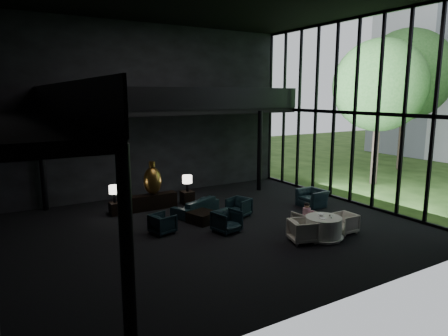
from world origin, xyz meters
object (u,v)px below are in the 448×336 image
table_lamp_right (187,180)px  console (153,202)px  child (307,211)px  dining_chair_north (305,220)px  lounge_armchair_east (239,206)px  lounge_armchair_west (163,223)px  side_table_left (116,209)px  lounge_armchair_south (227,219)px  coffee_table (203,217)px  table_lamp_left (114,190)px  side_table_right (187,198)px  dining_table (323,229)px  dining_chair_west (303,229)px  sofa (195,203)px  window_armchair (312,195)px  dining_chair_east (344,222)px  bronze_urn (153,180)px

table_lamp_right → console: bearing=179.1°
table_lamp_right → child: 5.78m
console → dining_chair_north: (3.71, -5.30, 0.05)m
table_lamp_right → lounge_armchair_east: (0.97, -2.69, -0.65)m
lounge_armchair_west → child: child is taller
side_table_left → lounge_armchair_south: size_ratio=0.54×
coffee_table → dining_chair_north: dining_chair_north is taller
table_lamp_left → table_lamp_right: 3.20m
coffee_table → child: 3.89m
side_table_right → table_lamp_right: bearing=-90.0°
dining_chair_north → side_table_left: bearing=-50.6°
coffee_table → child: size_ratio=1.56×
side_table_right → lounge_armchair_east: bearing=-70.4°
side_table_left → coffee_table: size_ratio=0.55×
lounge_armchair_south → dining_table: 3.31m
console → coffee_table: console is taller
dining_chair_north → dining_chair_west: dining_chair_west is taller
table_lamp_right → sofa: 1.66m
lounge_armchair_west → dining_chair_west: size_ratio=0.87×
console → lounge_armchair_east: bearing=-46.7°
window_armchair → dining_chair_east: 3.41m
bronze_urn → side_table_left: bronze_urn is taller
side_table_left → coffee_table: 3.69m
dining_chair_north → child: (-0.04, -0.11, 0.37)m
dining_chair_north → coffee_table: bearing=-49.3°
sofa → coffee_table: (-0.29, -1.17, -0.23)m
coffee_table → lounge_armchair_west: bearing=-168.3°
window_armchair → lounge_armchair_south: bearing=-82.6°
dining_table → table_lamp_left: bearing=129.5°
dining_chair_north → dining_chair_east: bearing=130.2°
window_armchair → lounge_armchair_west: bearing=-94.2°
sofa → lounge_armchair_south: size_ratio=2.33×
coffee_table → dining_chair_west: (1.87, -3.49, 0.24)m
lounge_armchair_west → dining_chair_north: bearing=-130.9°
side_table_left → dining_chair_west: 7.58m
sofa → child: (2.43, -3.90, 0.31)m
lounge_armchair_south → coffee_table: (-0.22, 1.40, -0.27)m
coffee_table → side_table_left: bearing=133.9°
dining_chair_west → child: size_ratio=1.51×
table_lamp_left → table_lamp_right: (3.20, -0.08, 0.08)m
window_armchair → dining_table: window_armchair is taller
bronze_urn → dining_table: (3.63, -6.26, -0.92)m
console → dining_chair_north: bearing=-55.0°
bronze_urn → coffee_table: 3.00m
table_lamp_right → lounge_armchair_west: table_lamp_right is taller
console → dining_chair_west: bearing=-65.4°
table_lamp_right → dining_chair_north: 5.73m
side_table_left → dining_table: dining_table is taller
side_table_right → dining_chair_east: 6.95m
lounge_armchair_east → dining_chair_west: dining_chair_west is taller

